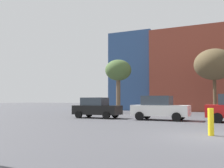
{
  "coord_description": "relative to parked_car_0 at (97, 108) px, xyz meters",
  "views": [
    {
      "loc": [
        0.65,
        -11.06,
        1.47
      ],
      "look_at": [
        -7.68,
        7.12,
        2.7
      ],
      "focal_mm": 41.7,
      "sensor_mm": 36.0,
      "label": 1
    }
  ],
  "objects": [
    {
      "name": "ground_plane",
      "position": [
        9.35,
        -7.72,
        -0.83
      ],
      "size": [
        200.0,
        200.0,
        0.0
      ],
      "primitive_type": "plane",
      "color": "#47474C"
    },
    {
      "name": "parked_car_0",
      "position": [
        0.0,
        0.0,
        0.0
      ],
      "size": [
        3.84,
        1.89,
        1.66
      ],
      "color": "black",
      "rests_on": "ground_plane"
    },
    {
      "name": "parked_car_1",
      "position": [
        5.22,
        0.0,
        0.05
      ],
      "size": [
        4.09,
        2.01,
        1.77
      ],
      "color": "white",
      "rests_on": "ground_plane"
    },
    {
      "name": "bare_tree_0",
      "position": [
        8.48,
        10.01,
        4.31
      ],
      "size": [
        4.07,
        4.07,
        6.79
      ],
      "color": "brown",
      "rests_on": "ground_plane"
    },
    {
      "name": "bare_tree_1",
      "position": [
        -1.79,
        8.68,
        3.97
      ],
      "size": [
        3.03,
        3.03,
        6.13
      ],
      "color": "brown",
      "rests_on": "ground_plane"
    },
    {
      "name": "bollard_yellow_0",
      "position": [
        9.22,
        -7.27,
        -0.26
      ],
      "size": [
        0.24,
        0.24,
        1.13
      ],
      "primitive_type": "cylinder",
      "color": "yellow",
      "rests_on": "ground_plane"
    }
  ]
}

